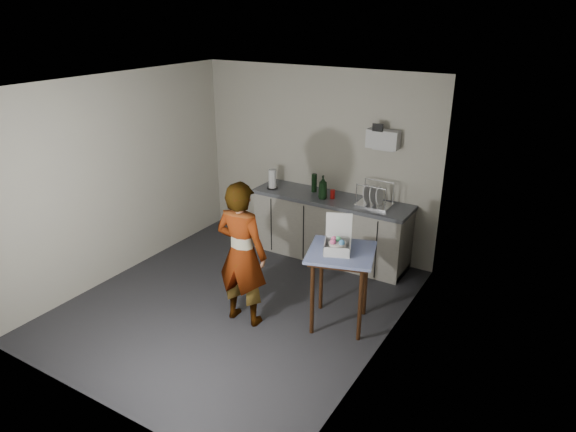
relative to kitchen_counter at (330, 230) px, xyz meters
The scene contains 15 objects.
ground 1.80m from the kitchen_counter, 103.24° to the right, with size 4.00×4.00×0.00m, color #252429.
wall_back 1.00m from the kitchen_counter, 144.05° to the left, with size 3.60×0.02×2.60m, color #BBB4A3.
wall_right 2.36m from the kitchen_counter, 50.73° to the right, with size 0.02×4.00×2.60m, color #BBB4A3.
wall_left 2.91m from the kitchen_counter, 142.18° to the right, with size 0.02×4.00×2.60m, color #BBB4A3.
ceiling 2.78m from the kitchen_counter, 103.24° to the right, with size 3.60×4.00×0.01m, color silver.
kitchen_counter is the anchor object (origin of this frame).
wall_shelf 1.47m from the kitchen_counter, 20.15° to the left, with size 0.42×0.18×0.37m.
side_table 1.70m from the kitchen_counter, 59.85° to the right, with size 0.87×0.87×0.90m.
standing_man 1.97m from the kitchen_counter, 93.84° to the right, with size 0.61×0.40×1.66m, color #B2A593.
soap_bottle 0.66m from the kitchen_counter, 127.28° to the right, with size 0.13×0.13×0.33m, color black.
soda_can 0.55m from the kitchen_counter, 47.76° to the right, with size 0.06×0.06×0.12m, color #B71512.
dark_bottle 0.69m from the kitchen_counter, 165.18° to the left, with size 0.07×0.07×0.26m, color black.
paper_towel 1.09m from the kitchen_counter, behind, with size 0.16×0.16×0.28m.
dish_rack 0.82m from the kitchen_counter, ahead, with size 0.44×0.33×0.31m.
bakery_box 1.76m from the kitchen_counter, 61.42° to the right, with size 0.37×0.37×0.39m.
Camera 1 is at (3.28, -4.26, 3.31)m, focal length 32.00 mm.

